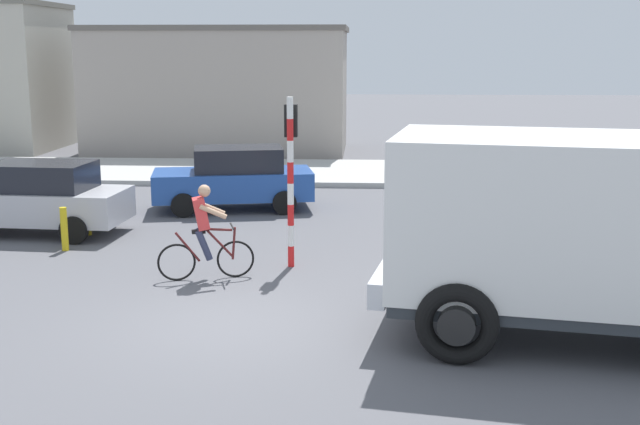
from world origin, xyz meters
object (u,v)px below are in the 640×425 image
traffic_light_pole (291,158)px  car_white_mid (234,178)px  bollard_far (88,215)px  car_red_near (37,197)px  bollard_near (64,229)px  truck_foreground (581,226)px  cyclist (205,232)px

traffic_light_pole → car_white_mid: 5.81m
traffic_light_pole → bollard_far: size_ratio=3.56×
traffic_light_pole → car_red_near: (-5.89, 2.35, -1.25)m
traffic_light_pole → bollard_near: size_ratio=3.56×
car_white_mid → bollard_near: size_ratio=4.72×
truck_foreground → bollard_far: size_ratio=6.40×
car_red_near → bollard_far: car_red_near is taller
cyclist → bollard_near: (-3.29, 1.89, -0.41)m
truck_foreground → car_red_near: bearing=149.2°
truck_foreground → cyclist: bearing=154.8°
car_red_near → car_white_mid: 4.93m
cyclist → traffic_light_pole: 2.14m
traffic_light_pole → bollard_near: bearing=169.6°
car_red_near → bollard_near: (1.15, -1.48, -0.37)m
car_white_mid → bollard_far: (-2.78, -3.06, -0.37)m
traffic_light_pole → cyclist: bearing=-144.9°
truck_foreground → cyclist: 6.50m
truck_foreground → bollard_far: 11.00m
car_red_near → bollard_far: bearing=-4.1°
truck_foreground → car_white_mid: size_ratio=1.36×
truck_foreground → traffic_light_pole: bearing=139.4°
car_red_near → car_white_mid: size_ratio=0.97×
cyclist → bollard_far: (-3.29, 3.29, -0.41)m
truck_foreground → car_red_near: 11.99m
cyclist → car_white_mid: bearing=94.6°
cyclist → car_white_mid: size_ratio=0.40×
car_white_mid → bollard_near: 5.27m
traffic_light_pole → car_red_near: bearing=158.2°
bollard_far → bollard_near: bearing=-90.0°
truck_foreground → car_red_near: (-10.27, 6.11, -0.85)m
car_white_mid → bollard_far: size_ratio=4.72×
truck_foreground → car_white_mid: 11.11m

